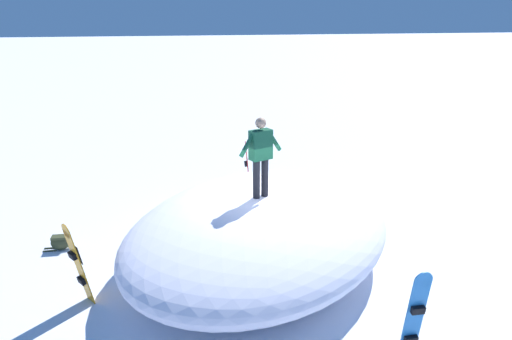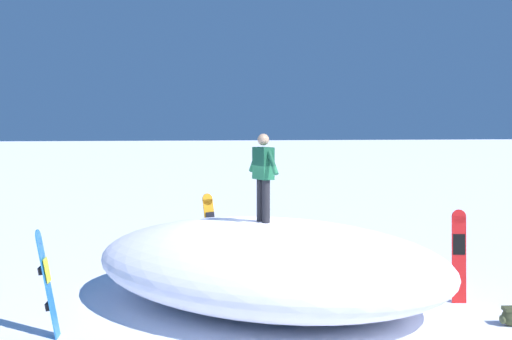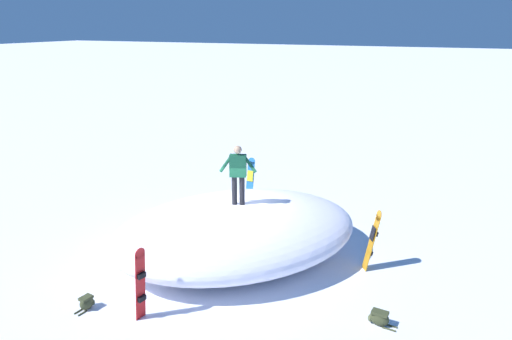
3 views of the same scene
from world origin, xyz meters
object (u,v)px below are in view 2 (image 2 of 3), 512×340
at_px(snowboarder_standing, 263,172).
at_px(snowboard_primary_upright, 459,255).
at_px(backpack_far, 300,246).
at_px(snowboard_secondary_upright, 47,282).
at_px(backpack_near, 511,316).
at_px(snowboard_tertiary_upright, 210,227).

distance_m(snowboarder_standing, snowboard_primary_upright, 3.86).
distance_m(snowboarder_standing, backpack_far, 4.93).
relative_size(snowboarder_standing, snowboard_secondary_upright, 0.96).
bearing_deg(snowboarder_standing, snowboard_secondary_upright, 19.89).
bearing_deg(backpack_far, backpack_near, 108.68).
height_order(snowboard_secondary_upright, backpack_near, snowboard_secondary_upright).
bearing_deg(snowboard_primary_upright, backpack_far, -68.38).
relative_size(snowboard_secondary_upright, backpack_far, 2.67).
xyz_separation_m(snowboarder_standing, snowboard_secondary_upright, (3.55, 1.28, -1.52)).
bearing_deg(backpack_near, snowboard_primary_upright, -81.96).
height_order(snowboarder_standing, backpack_far, snowboarder_standing).
bearing_deg(snowboard_tertiary_upright, snowboard_secondary_upright, 58.60).
bearing_deg(snowboarder_standing, snowboard_primary_upright, 170.80).
bearing_deg(snowboard_tertiary_upright, snowboarder_standing, 100.84).
xyz_separation_m(snowboard_primary_upright, snowboard_tertiary_upright, (4.17, -4.01, -0.04)).
height_order(snowboard_primary_upright, snowboard_secondary_upright, snowboard_primary_upright).
distance_m(snowboard_primary_upright, snowboard_tertiary_upright, 5.79).
xyz_separation_m(snowboard_secondary_upright, snowboard_tertiary_upright, (-2.89, -4.73, -0.03)).
xyz_separation_m(backpack_near, backpack_far, (2.03, -6.01, 0.01)).
relative_size(snowboard_secondary_upright, snowboard_tertiary_upright, 1.03).
height_order(snowboarder_standing, snowboard_primary_upright, snowboarder_standing).
relative_size(snowboard_secondary_upright, backpack_near, 3.32).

